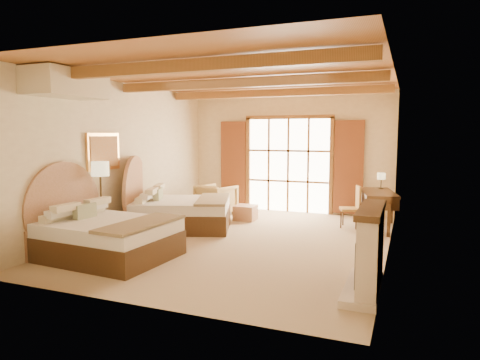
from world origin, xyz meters
The scene contains 19 objects.
floor centered at (0.00, 0.00, 0.00)m, with size 7.00×7.00×0.00m, color tan.
wall_back centered at (0.00, 3.50, 1.60)m, with size 5.50×5.50×0.00m, color beige.
wall_left centered at (-2.75, 0.00, 1.60)m, with size 7.00×7.00×0.00m, color beige.
wall_right centered at (2.75, 0.00, 1.60)m, with size 7.00×7.00×0.00m, color beige.
ceiling centered at (0.00, 0.00, 3.20)m, with size 7.00×7.00×0.00m, color #B3773D.
ceiling_beams centered at (0.00, 0.00, 3.08)m, with size 5.39×4.60×0.18m, color #946232, non-canonical shape.
french_doors centered at (0.00, 3.44, 1.25)m, with size 3.95×0.08×2.60m.
fireplace centered at (2.60, -2.00, 0.51)m, with size 0.46×1.40×1.16m.
painting centered at (-2.70, -0.75, 1.75)m, with size 0.06×0.95×0.75m.
canopy_valance centered at (-2.40, -2.00, 2.95)m, with size 0.70×1.40×0.45m, color beige.
bed_near centered at (-1.85, -1.96, 0.43)m, with size 2.24×1.75×1.41m.
bed_far centered at (-1.82, 0.49, 0.43)m, with size 2.67×2.25×1.42m.
nightstand centered at (-2.48, -0.94, 0.27)m, with size 0.44×0.44×0.53m, color #492D1C.
floor_lamp centered at (-2.50, -1.12, 1.34)m, with size 0.33×0.33×1.57m.
armchair centered at (-1.62, 2.29, 0.40)m, with size 0.84×0.87×0.79m, color #A9894B.
ottoman centered at (-0.65, 1.90, 0.18)m, with size 0.50×0.50×0.36m, color tan.
desk centered at (2.43, 2.09, 0.45)m, with size 0.97×1.66×0.84m.
desk_chair centered at (1.86, 2.00, 0.29)m, with size 0.53×0.52×0.95m.
desk_lamp centered at (2.45, 2.62, 1.12)m, with size 0.18×0.18×0.37m.
Camera 1 is at (3.04, -7.75, 2.11)m, focal length 32.00 mm.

